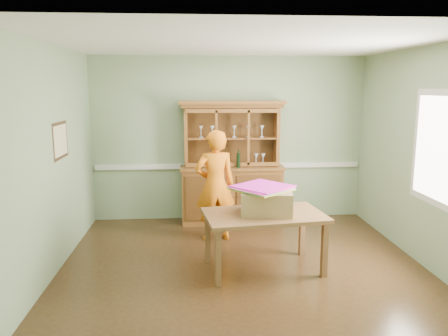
{
  "coord_description": "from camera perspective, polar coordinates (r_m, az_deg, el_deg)",
  "views": [
    {
      "loc": [
        -0.6,
        -5.2,
        2.2
      ],
      "look_at": [
        -0.2,
        0.4,
        1.16
      ],
      "focal_mm": 35.0,
      "sensor_mm": 36.0,
      "label": 1
    }
  ],
  "objects": [
    {
      "name": "chair_rail",
      "position": [
        7.31,
        0.64,
        0.29
      ],
      "size": [
        4.41,
        0.05,
        0.08
      ],
      "primitive_type": "cube",
      "color": "silver",
      "rests_on": "wall_back"
    },
    {
      "name": "wall_right",
      "position": [
        5.99,
        24.35,
        1.43
      ],
      "size": [
        0.0,
        4.0,
        4.0
      ],
      "primitive_type": "plane",
      "rotation": [
        1.57,
        0.0,
        -1.57
      ],
      "color": "gray",
      "rests_on": "floor"
    },
    {
      "name": "wall_front",
      "position": [
        3.36,
        6.3,
        -4.16
      ],
      "size": [
        4.5,
        0.0,
        4.5
      ],
      "primitive_type": "plane",
      "rotation": [
        -1.57,
        0.0,
        0.0
      ],
      "color": "gray",
      "rests_on": "floor"
    },
    {
      "name": "framed_map",
      "position": [
        5.77,
        -20.54,
        3.39
      ],
      "size": [
        0.03,
        0.6,
        0.46
      ],
      "color": "#372516",
      "rests_on": "wall_left"
    },
    {
      "name": "window_panel",
      "position": [
        5.7,
        25.7,
        2.43
      ],
      "size": [
        0.03,
        0.96,
        1.36
      ],
      "color": "silver",
      "rests_on": "wall_right"
    },
    {
      "name": "wall_back",
      "position": [
        7.27,
        0.63,
        3.81
      ],
      "size": [
        4.5,
        0.0,
        4.5
      ],
      "primitive_type": "plane",
      "rotation": [
        1.57,
        0.0,
        0.0
      ],
      "color": "gray",
      "rests_on": "floor"
    },
    {
      "name": "kite_stack",
      "position": [
        5.24,
        5.03,
        -2.6
      ],
      "size": [
        0.81,
        0.81,
        0.05
      ],
      "rotation": [
        0.0,
        0.0,
        0.71
      ],
      "color": "yellow",
      "rests_on": "cardboard_box"
    },
    {
      "name": "person",
      "position": [
        6.29,
        -1.16,
        -2.29
      ],
      "size": [
        0.64,
        0.47,
        1.61
      ],
      "primitive_type": "imported",
      "rotation": [
        0.0,
        0.0,
        3.29
      ],
      "color": "orange",
      "rests_on": "floor"
    },
    {
      "name": "china_hutch",
      "position": [
        7.16,
        1.0,
        -1.55
      ],
      "size": [
        1.69,
        0.56,
        1.99
      ],
      "color": "brown",
      "rests_on": "floor"
    },
    {
      "name": "wall_left",
      "position": [
        5.52,
        -21.48,
        0.94
      ],
      "size": [
        0.0,
        4.0,
        4.0
      ],
      "primitive_type": "plane",
      "rotation": [
        1.57,
        0.0,
        1.57
      ],
      "color": "gray",
      "rests_on": "floor"
    },
    {
      "name": "floor",
      "position": [
        5.68,
        2.31,
        -12.29
      ],
      "size": [
        4.5,
        4.5,
        0.0
      ],
      "primitive_type": "plane",
      "color": "#422A15",
      "rests_on": "ground"
    },
    {
      "name": "cardboard_box",
      "position": [
        5.26,
        5.51,
        -4.43
      ],
      "size": [
        0.65,
        0.55,
        0.28
      ],
      "primitive_type": "cube",
      "rotation": [
        0.0,
        0.0,
        -0.12
      ],
      "color": "#997C4F",
      "rests_on": "dining_table"
    },
    {
      "name": "ceiling",
      "position": [
        5.26,
        2.54,
        15.98
      ],
      "size": [
        4.5,
        4.5,
        0.0
      ],
      "primitive_type": "plane",
      "rotation": [
        3.14,
        0.0,
        0.0
      ],
      "color": "white",
      "rests_on": "wall_back"
    },
    {
      "name": "dining_table",
      "position": [
        5.3,
        5.26,
        -6.8
      ],
      "size": [
        1.51,
        1.02,
        0.71
      ],
      "rotation": [
        0.0,
        0.0,
        0.13
      ],
      "color": "brown",
      "rests_on": "floor"
    }
  ]
}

